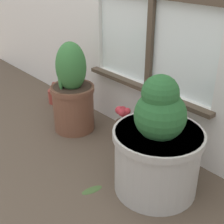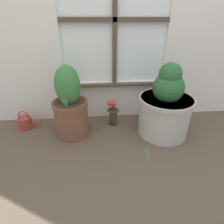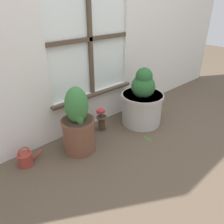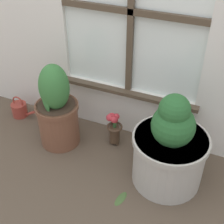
{
  "view_description": "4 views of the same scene",
  "coord_description": "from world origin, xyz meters",
  "px_view_note": "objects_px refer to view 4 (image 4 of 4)",
  "views": [
    {
      "loc": [
        1.14,
        -0.72,
        1.04
      ],
      "look_at": [
        -0.05,
        0.33,
        0.23
      ],
      "focal_mm": 50.0,
      "sensor_mm": 36.0,
      "label": 1
    },
    {
      "loc": [
        -0.16,
        -0.95,
        0.87
      ],
      "look_at": [
        -0.05,
        0.28,
        0.19
      ],
      "focal_mm": 28.0,
      "sensor_mm": 36.0,
      "label": 2
    },
    {
      "loc": [
        -1.2,
        -1.03,
        1.17
      ],
      "look_at": [
        0.02,
        0.31,
        0.22
      ],
      "focal_mm": 35.0,
      "sensor_mm": 36.0,
      "label": 3
    },
    {
      "loc": [
        0.58,
        -1.04,
        1.43
      ],
      "look_at": [
        -0.02,
        0.34,
        0.31
      ],
      "focal_mm": 50.0,
      "sensor_mm": 36.0,
      "label": 4
    }
  ],
  "objects_px": {
    "potted_plant_left": "(57,111)",
    "flower_vase": "(114,127)",
    "potted_plant_right": "(170,149)",
    "watering_can": "(20,109)"
  },
  "relations": [
    {
      "from": "potted_plant_left",
      "to": "potted_plant_right",
      "type": "bearing_deg",
      "value": -3.37
    },
    {
      "from": "potted_plant_left",
      "to": "potted_plant_right",
      "type": "xyz_separation_m",
      "value": [
        0.75,
        -0.04,
        -0.01
      ]
    },
    {
      "from": "watering_can",
      "to": "potted_plant_left",
      "type": "bearing_deg",
      "value": -16.54
    },
    {
      "from": "potted_plant_left",
      "to": "potted_plant_right",
      "type": "distance_m",
      "value": 0.75
    },
    {
      "from": "potted_plant_left",
      "to": "watering_can",
      "type": "height_order",
      "value": "potted_plant_left"
    },
    {
      "from": "potted_plant_right",
      "to": "watering_can",
      "type": "xyz_separation_m",
      "value": [
        -1.17,
        0.17,
        -0.18
      ]
    },
    {
      "from": "potted_plant_left",
      "to": "watering_can",
      "type": "distance_m",
      "value": 0.48
    },
    {
      "from": "potted_plant_left",
      "to": "flower_vase",
      "type": "bearing_deg",
      "value": 19.19
    },
    {
      "from": "potted_plant_right",
      "to": "watering_can",
      "type": "distance_m",
      "value": 1.2
    },
    {
      "from": "potted_plant_left",
      "to": "potted_plant_right",
      "type": "height_order",
      "value": "potted_plant_right"
    }
  ]
}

